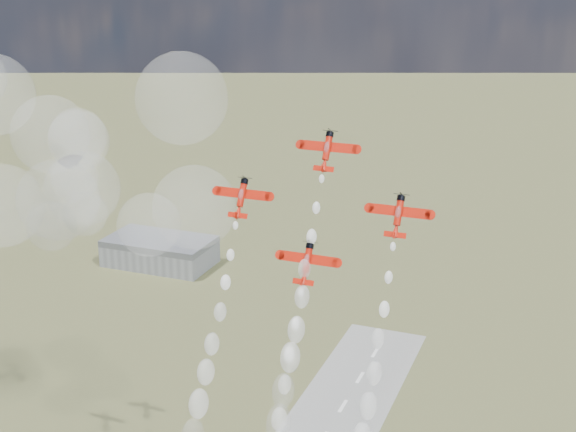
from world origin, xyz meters
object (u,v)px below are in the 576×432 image
(plane_left, at_px, (241,197))
(plane_slot, at_px, (307,263))
(hangar, at_px, (160,251))
(plane_right, at_px, (398,215))
(plane_lead, at_px, (327,150))

(plane_left, distance_m, plane_slot, 19.33)
(hangar, distance_m, plane_slot, 240.44)
(plane_right, bearing_deg, plane_left, 180.00)
(plane_slot, bearing_deg, hangar, 127.83)
(plane_lead, height_order, plane_slot, plane_lead)
(hangar, height_order, plane_lead, plane_lead)
(plane_lead, bearing_deg, plane_right, -19.07)
(plane_lead, distance_m, plane_right, 19.33)
(hangar, xyz_separation_m, plane_left, (123.30, -173.70, 89.32))
(plane_right, xyz_separation_m, plane_slot, (-15.84, -5.47, -9.64))
(hangar, distance_m, plane_right, 249.33)
(plane_lead, height_order, plane_left, plane_lead)
(plane_right, bearing_deg, plane_lead, 160.93)
(hangar, relative_size, plane_slot, 4.33)
(plane_right, bearing_deg, hangar, 131.74)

